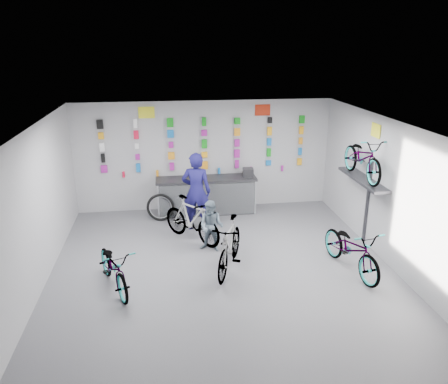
{
  "coord_description": "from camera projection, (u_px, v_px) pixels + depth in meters",
  "views": [
    {
      "loc": [
        -1.08,
        -7.62,
        4.48
      ],
      "look_at": [
        0.18,
        1.4,
        1.33
      ],
      "focal_mm": 35.0,
      "sensor_mm": 36.0,
      "label": 1
    }
  ],
  "objects": [
    {
      "name": "wall_right",
      "position": [
        398.0,
        199.0,
        8.71
      ],
      "size": [
        0.0,
        8.0,
        8.0
      ],
      "primitive_type": "plane",
      "rotation": [
        1.57,
        0.0,
        -1.57
      ],
      "color": "#B6B6B8",
      "rests_on": "floor"
    },
    {
      "name": "customer",
      "position": [
        212.0,
        226.0,
        9.7
      ],
      "size": [
        0.71,
        0.64,
        1.18
      ],
      "primitive_type": "imported",
      "rotation": [
        0.0,
        0.0,
        -0.43
      ],
      "color": "slate",
      "rests_on": "floor"
    },
    {
      "name": "wall_bracket",
      "position": [
        363.0,
        183.0,
        9.82
      ],
      "size": [
        0.39,
        1.9,
        2.0
      ],
      "color": "#333338",
      "rests_on": "wall_right"
    },
    {
      "name": "bike_center",
      "position": [
        230.0,
        245.0,
        8.88
      ],
      "size": [
        1.16,
        1.88,
        1.09
      ],
      "primitive_type": "imported",
      "rotation": [
        0.0,
        0.0,
        -0.39
      ],
      "color": "gray",
      "rests_on": "floor"
    },
    {
      "name": "floor",
      "position": [
        225.0,
        278.0,
        8.74
      ],
      "size": [
        8.0,
        8.0,
        0.0
      ],
      "primitive_type": "plane",
      "color": "#4E4E53",
      "rests_on": "ground"
    },
    {
      "name": "bike_service",
      "position": [
        192.0,
        220.0,
        10.19
      ],
      "size": [
        1.54,
        1.7,
        1.08
      ],
      "primitive_type": "imported",
      "rotation": [
        0.0,
        0.0,
        0.7
      ],
      "color": "gray",
      "rests_on": "floor"
    },
    {
      "name": "sign_side",
      "position": [
        376.0,
        130.0,
        9.45
      ],
      "size": [
        0.02,
        0.4,
        0.3
      ],
      "primitive_type": "cube",
      "color": "yellow",
      "rests_on": "wall_right"
    },
    {
      "name": "counter",
      "position": [
        206.0,
        196.0,
        11.89
      ],
      "size": [
        2.7,
        0.66,
        1.0
      ],
      "color": "black",
      "rests_on": "floor"
    },
    {
      "name": "spare_wheel",
      "position": [
        161.0,
        207.0,
        11.42
      ],
      "size": [
        0.74,
        0.23,
        0.73
      ],
      "rotation": [
        0.0,
        0.0,
        -0.09
      ],
      "color": "black",
      "rests_on": "floor"
    },
    {
      "name": "wall_front",
      "position": [
        279.0,
        346.0,
        4.5
      ],
      "size": [
        7.0,
        0.0,
        7.0
      ],
      "primitive_type": "plane",
      "rotation": [
        -1.57,
        0.0,
        0.0
      ],
      "color": "#B6B6B8",
      "rests_on": "floor"
    },
    {
      "name": "clerk",
      "position": [
        196.0,
        192.0,
        10.71
      ],
      "size": [
        0.81,
        0.62,
        1.97
      ],
      "primitive_type": "imported",
      "rotation": [
        0.0,
        0.0,
        2.92
      ],
      "color": "#16134F",
      "rests_on": "floor"
    },
    {
      "name": "merch_wall",
      "position": [
        202.0,
        145.0,
        11.81
      ],
      "size": [
        5.56,
        0.08,
        1.57
      ],
      "color": "#A51D91",
      "rests_on": "wall_back"
    },
    {
      "name": "ceiling",
      "position": [
        225.0,
        129.0,
        7.76
      ],
      "size": [
        8.0,
        8.0,
        0.0
      ],
      "primitive_type": "plane",
      "rotation": [
        3.14,
        0.0,
        0.0
      ],
      "color": "white",
      "rests_on": "wall_back"
    },
    {
      "name": "bike_left",
      "position": [
        114.0,
        267.0,
        8.23
      ],
      "size": [
        1.17,
        1.81,
        0.9
      ],
      "primitive_type": "imported",
      "rotation": [
        0.0,
        0.0,
        0.37
      ],
      "color": "gray",
      "rests_on": "floor"
    },
    {
      "name": "bike_right",
      "position": [
        352.0,
        248.0,
        8.85
      ],
      "size": [
        1.0,
        2.0,
        1.0
      ],
      "primitive_type": "imported",
      "rotation": [
        0.0,
        0.0,
        0.18
      ],
      "color": "gray",
      "rests_on": "floor"
    },
    {
      "name": "sign_right",
      "position": [
        263.0,
        110.0,
        11.78
      ],
      "size": [
        0.42,
        0.02,
        0.3
      ],
      "primitive_type": "cube",
      "color": "red",
      "rests_on": "wall_back"
    },
    {
      "name": "register",
      "position": [
        248.0,
        172.0,
        11.85
      ],
      "size": [
        0.31,
        0.33,
        0.22
      ],
      "primitive_type": "cube",
      "rotation": [
        0.0,
        0.0,
        -0.1
      ],
      "color": "black",
      "rests_on": "counter"
    },
    {
      "name": "wall_back",
      "position": [
        204.0,
        156.0,
        11.99
      ],
      "size": [
        7.0,
        0.0,
        7.0
      ],
      "primitive_type": "plane",
      "rotation": [
        1.57,
        0.0,
        0.0
      ],
      "color": "#B6B6B8",
      "rests_on": "floor"
    },
    {
      "name": "sign_left",
      "position": [
        146.0,
        113.0,
        11.37
      ],
      "size": [
        0.42,
        0.02,
        0.3
      ],
      "primitive_type": "cube",
      "color": "yellow",
      "rests_on": "wall_back"
    },
    {
      "name": "bike_wall",
      "position": [
        363.0,
        158.0,
        9.62
      ],
      "size": [
        0.63,
        1.8,
        0.95
      ],
      "primitive_type": "imported",
      "color": "gray",
      "rests_on": "wall_bracket"
    },
    {
      "name": "wall_left",
      "position": [
        31.0,
        218.0,
        7.79
      ],
      "size": [
        0.0,
        8.0,
        8.0
      ],
      "primitive_type": "plane",
      "rotation": [
        1.57,
        0.0,
        1.57
      ],
      "color": "#B6B6B8",
      "rests_on": "floor"
    }
  ]
}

